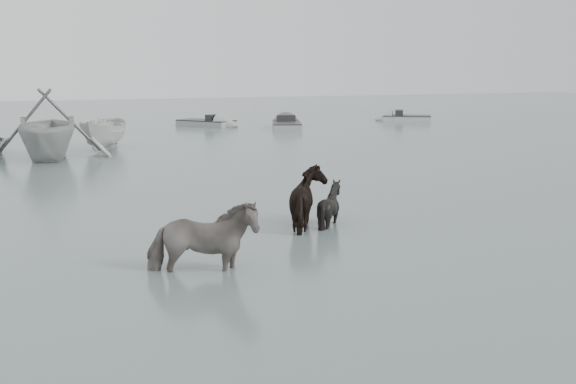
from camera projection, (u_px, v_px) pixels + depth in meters
The scene contains 9 objects.
ground at pixel (328, 250), 14.35m from camera, with size 140.00×140.00×0.00m, color #52625E.
pony_pinto at pixel (202, 226), 12.68m from camera, with size 0.91×1.99×1.68m, color black.
pony_dark at pixel (312, 191), 16.37m from camera, with size 1.61×1.38×1.62m, color black.
pony_black at pixel (330, 196), 16.65m from camera, with size 1.07×1.20×1.32m, color black.
rowboat_trail at pixel (48, 122), 28.31m from camera, with size 4.79×5.55×2.93m, color #AEB1AE.
boat_small at pixel (105, 132), 31.66m from camera, with size 1.50×3.98×1.54m, color silver.
skiff_port at pixel (286, 122), 42.70m from camera, with size 5.65×1.60×0.75m, color gray, non-canonical shape.
skiff_mid at pixel (206, 120), 44.21m from camera, with size 4.87×1.60×0.75m, color gray, non-canonical shape.
skiff_star at pixel (407, 115), 48.37m from camera, with size 4.37×1.60×0.75m, color beige, non-canonical shape.
Camera 1 is at (-6.01, -12.61, 3.60)m, focal length 45.00 mm.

